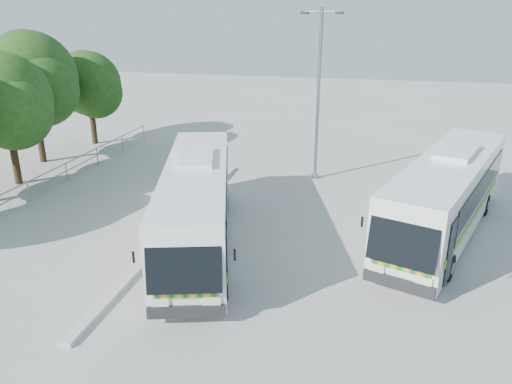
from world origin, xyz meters
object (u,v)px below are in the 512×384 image
(coach_main, at_px, (197,202))
(lamppost, at_px, (319,89))
(tree_far_e, at_px, (90,84))
(coach_adjacent, at_px, (447,194))
(tree_far_c, at_px, (6,100))
(tree_far_d, at_px, (32,78))

(coach_main, distance_m, lamppost, 9.81)
(tree_far_e, height_order, coach_adjacent, tree_far_e)
(coach_main, bearing_deg, coach_adjacent, 1.56)
(coach_main, bearing_deg, tree_far_e, 116.45)
(tree_far_c, height_order, lamppost, lamppost)
(coach_adjacent, bearing_deg, lamppost, 154.00)
(tree_far_e, distance_m, lamppost, 15.47)
(tree_far_d, height_order, lamppost, lamppost)
(tree_far_c, height_order, coach_adjacent, tree_far_c)
(coach_adjacent, bearing_deg, tree_far_e, 174.44)
(tree_far_e, bearing_deg, coach_main, -47.15)
(lamppost, bearing_deg, tree_far_c, -153.10)
(tree_far_c, bearing_deg, lamppost, 16.85)
(tree_far_c, bearing_deg, tree_far_d, 107.83)
(tree_far_e, distance_m, coach_adjacent, 22.92)
(tree_far_e, height_order, lamppost, lamppost)
(tree_far_d, bearing_deg, tree_far_c, -72.17)
(tree_far_d, xyz_separation_m, lamppost, (15.65, 0.68, -0.16))
(tree_far_c, distance_m, tree_far_d, 3.93)
(coach_adjacent, bearing_deg, tree_far_c, -164.64)
(coach_main, xyz_separation_m, coach_adjacent, (9.05, 2.93, 0.03))
(coach_main, bearing_deg, tree_far_d, 130.46)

